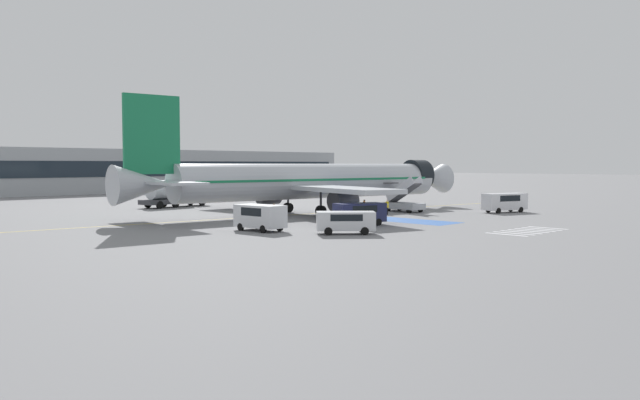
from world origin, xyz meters
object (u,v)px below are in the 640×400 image
baggage_cart (369,216)px  ground_crew_1 (274,211)px  ground_crew_2 (337,206)px  traffic_cone_0 (266,222)px  traffic_cone_1 (328,219)px  service_van_3 (360,212)px  ground_crew_3 (364,206)px  boarding_stairs_forward (404,203)px  terminal_building (140,171)px  service_van_1 (346,220)px  traffic_cone_2 (320,215)px  airliner (311,181)px  service_van_2 (260,215)px  fuel_tanker (174,193)px  service_van_0 (505,201)px  ground_crew_0 (387,206)px

baggage_cart → ground_crew_1: size_ratio=1.53×
ground_crew_1 → ground_crew_2: bearing=-45.2°
traffic_cone_0 → traffic_cone_1: (6.06, -1.95, -0.04)m
service_van_3 → ground_crew_3: service_van_3 is taller
traffic_cone_0 → traffic_cone_1: 6.37m
boarding_stairs_forward → terminal_building: (5.89, 71.80, 3.20)m
baggage_cart → traffic_cone_0: (-11.89, 1.94, 0.09)m
boarding_stairs_forward → ground_crew_1: bearing=-174.2°
boarding_stairs_forward → baggage_cart: boarding_stairs_forward is taller
service_van_1 → traffic_cone_2: bearing=4.7°
airliner → service_van_2: airliner is taller
fuel_tanker → traffic_cone_0: size_ratio=14.25×
traffic_cone_1 → terminal_building: terminal_building is taller
service_van_0 → ground_crew_3: service_van_0 is taller
boarding_stairs_forward → service_van_2: 25.46m
traffic_cone_0 → service_van_3: bearing=-42.3°
baggage_cart → traffic_cone_1: bearing=-98.2°
boarding_stairs_forward → service_van_0: boarding_stairs_forward is taller
ground_crew_2 → traffic_cone_0: bearing=153.1°
traffic_cone_2 → terminal_building: size_ratio=0.01×
service_van_3 → ground_crew_2: service_van_3 is taller
service_van_3 → traffic_cone_0: bearing=67.2°
service_van_2 → terminal_building: 82.31m
fuel_tanker → ground_crew_1: fuel_tanker is taller
service_van_0 → ground_crew_3: (-14.08, 8.99, -0.34)m
traffic_cone_2 → traffic_cone_0: bearing=-164.1°
traffic_cone_0 → boarding_stairs_forward: bearing=3.3°
service_van_0 → traffic_cone_0: (-29.28, 7.46, -0.95)m
traffic_cone_1 → ground_crew_2: bearing=38.4°
traffic_cone_1 → service_van_0: bearing=-13.3°
airliner → ground_crew_0: airliner is taller
boarding_stairs_forward → service_van_1: bearing=-146.4°
airliner → boarding_stairs_forward: bearing=66.0°
fuel_tanker → service_van_1: bearing=-18.3°
baggage_cart → terminal_building: (15.86, 75.02, 3.96)m
service_van_0 → ground_crew_0: service_van_0 is taller
service_van_0 → ground_crew_0: size_ratio=3.54×
traffic_cone_2 → ground_crew_2: bearing=16.8°
service_van_3 → ground_crew_1: bearing=47.4°
service_van_3 → ground_crew_0: bearing=-42.9°
ground_crew_2 → traffic_cone_2: ground_crew_2 is taller
airliner → service_van_2: 18.71m
baggage_cart → traffic_cone_1: size_ratio=4.53×
fuel_tanker → baggage_cart: fuel_tanker is taller
service_van_2 → service_van_0: bearing=168.2°
traffic_cone_0 → fuel_tanker: bearing=74.7°
fuel_tanker → service_van_0: size_ratio=1.74×
service_van_2 → traffic_cone_2: (12.83, 5.85, -1.01)m
airliner → service_van_0: bearing=56.4°
service_van_2 → traffic_cone_0: (3.22, 3.12, -0.94)m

